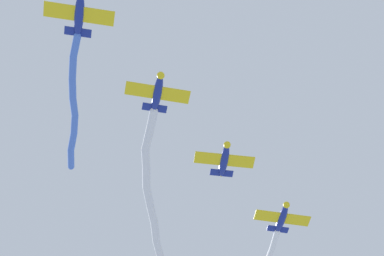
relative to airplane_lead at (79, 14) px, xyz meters
name	(u,v)px	position (x,y,z in m)	size (l,w,h in m)	color
airplane_lead	(79,14)	(0.00, 0.00, 0.00)	(7.02, 5.28, 1.74)	navy
smoke_trail_lead	(73,108)	(-1.51, -11.70, 0.62)	(3.54, 19.26, 2.89)	#4C75DB
airplane_left_wing	(158,92)	(-9.72, -6.91, 0.25)	(7.01, 5.26, 1.74)	navy
smoke_trail_left_wing	(152,195)	(-12.69, -20.31, -0.80)	(8.43, 21.92, 3.84)	white
airplane_right_wing	(224,159)	(-19.43, -13.82, 0.50)	(7.05, 5.32, 1.74)	navy
airplane_slot	(282,217)	(-29.16, -20.72, 0.75)	(7.02, 5.27, 1.74)	navy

